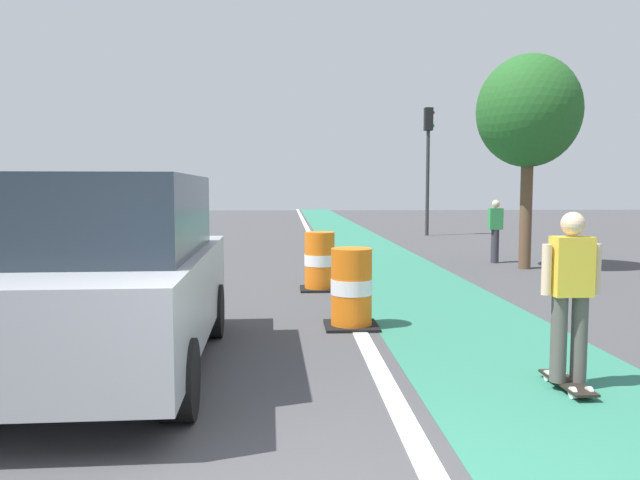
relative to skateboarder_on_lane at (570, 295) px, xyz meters
name	(u,v)px	position (x,y,z in m)	size (l,w,h in m)	color
bike_lane_strip	(385,264)	(-0.20, 9.64, -0.91)	(2.50, 80.00, 0.01)	#2D755B
lane_divider_stripe	(326,265)	(-1.70, 9.64, -0.91)	(0.20, 80.00, 0.01)	silver
skateboarder_on_lane	(570,295)	(0.00, 0.00, 0.00)	(0.57, 0.80, 1.69)	black
parked_suv_nearest	(117,273)	(-4.41, 0.81, 0.12)	(2.01, 4.65, 2.04)	#9EA0A5
traffic_barrel_front	(351,289)	(-1.78, 2.74, -0.38)	(0.73, 0.73, 1.09)	orange
traffic_barrel_mid	(320,262)	(-2.05, 5.88, -0.38)	(0.73, 0.73, 1.09)	orange
traffic_light_corner	(428,148)	(3.01, 19.05, 2.59)	(0.41, 0.32, 5.10)	#2D2D2D
pedestrian_crossing	(495,229)	(2.65, 9.84, -0.05)	(0.34, 0.20, 1.61)	#33333D
street_tree_sidewalk	(529,112)	(2.98, 8.68, 2.76)	(2.40, 2.40, 5.00)	brown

